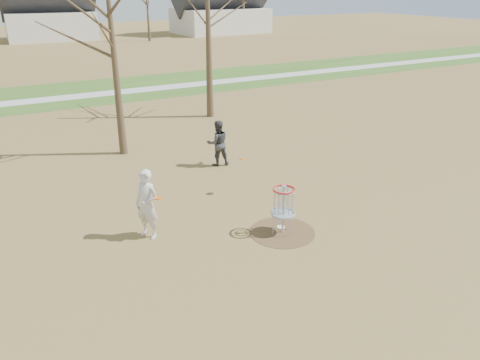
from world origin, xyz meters
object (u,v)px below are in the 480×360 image
at_px(player_throwing, 218,143).
at_px(player_standing, 147,204).
at_px(disc_golf_basket, 283,202).
at_px(disc_grounded, 281,227).

bearing_deg(player_throwing, player_standing, 54.76).
bearing_deg(player_standing, disc_golf_basket, 31.99).
bearing_deg(disc_grounded, player_standing, 158.73).
distance_m(player_throwing, disc_grounded, 5.38).
height_order(player_throwing, disc_grounded, player_throwing).
bearing_deg(player_standing, disc_grounded, 36.03).
xyz_separation_m(player_throwing, disc_golf_basket, (-0.75, -5.51, 0.06)).
distance_m(disc_grounded, disc_golf_basket, 0.93).
distance_m(player_standing, disc_golf_basket, 3.60).
relative_size(player_standing, player_throwing, 1.11).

